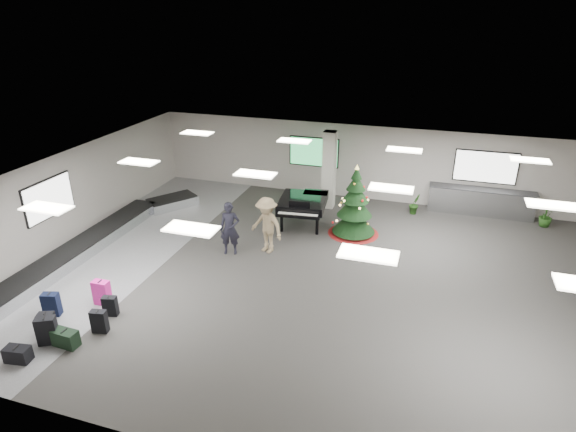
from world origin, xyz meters
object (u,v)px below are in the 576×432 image
(baggage_carousel, at_px, (103,237))
(potted_plant_left, at_px, (415,204))
(traveler_b, at_px, (267,225))
(pink_suitcase, at_px, (102,293))
(christmas_tree, at_px, (355,211))
(potted_plant_right, at_px, (546,216))
(grand_piano, at_px, (303,203))
(service_counter, at_px, (480,202))
(traveler_a, at_px, (230,229))

(baggage_carousel, bearing_deg, potted_plant_left, 30.22)
(baggage_carousel, bearing_deg, traveler_b, 11.26)
(pink_suitcase, height_order, traveler_b, traveler_b)
(potted_plant_left, bearing_deg, christmas_tree, -127.60)
(potted_plant_right, bearing_deg, traveler_b, -151.46)
(grand_piano, distance_m, potted_plant_right, 9.25)
(baggage_carousel, relative_size, pink_suitcase, 13.01)
(baggage_carousel, relative_size, traveler_b, 4.94)
(service_counter, distance_m, grand_piano, 7.24)
(service_counter, relative_size, potted_plant_left, 4.90)
(christmas_tree, relative_size, potted_plant_right, 3.10)
(baggage_carousel, distance_m, potted_plant_left, 11.96)
(christmas_tree, bearing_deg, potted_plant_right, 22.50)
(grand_piano, bearing_deg, service_counter, 19.38)
(traveler_a, relative_size, traveler_b, 0.93)
(service_counter, relative_size, grand_piano, 1.72)
(pink_suitcase, bearing_deg, traveler_b, 51.06)
(christmas_tree, xyz_separation_m, traveler_b, (-2.56, -2.28, 0.07))
(baggage_carousel, height_order, service_counter, service_counter)
(service_counter, xyz_separation_m, potted_plant_right, (2.33, -0.47, -0.12))
(traveler_b, distance_m, potted_plant_left, 6.69)
(traveler_a, height_order, potted_plant_left, traveler_a)
(service_counter, distance_m, potted_plant_right, 2.38)
(grand_piano, height_order, potted_plant_right, grand_piano)
(grand_piano, bearing_deg, christmas_tree, -10.75)
(christmas_tree, distance_m, traveler_a, 4.62)
(baggage_carousel, distance_m, traveler_a, 4.74)
(pink_suitcase, bearing_deg, potted_plant_left, 47.86)
(grand_piano, relative_size, potted_plant_right, 2.74)
(service_counter, xyz_separation_m, pink_suitcase, (-10.40, -9.97, -0.18))
(pink_suitcase, bearing_deg, baggage_carousel, 125.30)
(baggage_carousel, xyz_separation_m, pink_suitcase, (2.44, -3.24, 0.15))
(christmas_tree, xyz_separation_m, potted_plant_left, (1.99, 2.59, -0.50))
(pink_suitcase, bearing_deg, service_counter, 42.11)
(christmas_tree, distance_m, grand_piano, 2.01)
(baggage_carousel, height_order, pink_suitcase, pink_suitcase)
(christmas_tree, xyz_separation_m, potted_plant_right, (6.83, 2.83, -0.48))
(pink_suitcase, relative_size, grand_piano, 0.32)
(pink_suitcase, bearing_deg, christmas_tree, 46.81)
(traveler_a, bearing_deg, traveler_b, 6.98)
(potted_plant_right, bearing_deg, potted_plant_left, -177.14)
(traveler_a, height_order, potted_plant_right, traveler_a)
(service_counter, height_order, christmas_tree, christmas_tree)
(baggage_carousel, relative_size, potted_plant_right, 11.28)
(pink_suitcase, relative_size, traveler_b, 0.38)
(service_counter, distance_m, pink_suitcase, 14.41)
(baggage_carousel, height_order, christmas_tree, christmas_tree)
(baggage_carousel, bearing_deg, potted_plant_right, 22.42)
(traveler_b, relative_size, potted_plant_right, 2.29)
(baggage_carousel, bearing_deg, service_counter, 27.67)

